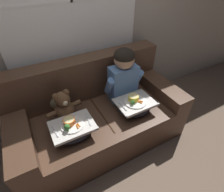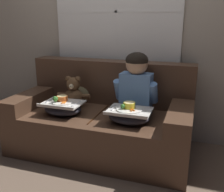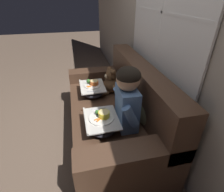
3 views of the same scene
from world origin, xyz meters
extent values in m
plane|color=brown|center=(0.00, 0.00, 0.00)|extent=(14.00, 14.00, 0.00)
cube|color=#A89E8E|center=(0.00, 0.55, 1.30)|extent=(8.00, 0.05, 2.60)
cube|color=white|center=(0.00, 0.51, 1.43)|extent=(1.45, 0.02, 1.30)
cube|color=black|center=(0.00, 0.51, 1.43)|extent=(1.40, 0.01, 1.25)
cube|color=white|center=(0.00, 0.50, 1.43)|extent=(0.02, 0.02, 1.25)
cube|color=white|center=(0.00, 0.50, 1.43)|extent=(1.40, 0.02, 0.02)
cube|color=#4C3323|center=(0.00, 0.00, 0.21)|extent=(1.83, 0.92, 0.43)
cube|color=#4C3323|center=(0.00, 0.35, 0.67)|extent=(1.83, 0.22, 0.48)
cube|color=#4C3323|center=(-0.80, 0.00, 0.51)|extent=(0.22, 0.92, 0.15)
cube|color=#4C3323|center=(0.80, 0.00, 0.51)|extent=(0.22, 0.92, 0.15)
cube|color=#32190A|center=(0.00, -0.02, 0.43)|extent=(0.01, 0.66, 0.01)
ellipsoid|color=tan|center=(0.35, 0.28, 0.59)|extent=(0.34, 0.16, 0.35)
ellipsoid|color=tan|center=(-0.35, 0.28, 0.59)|extent=(0.32, 0.15, 0.33)
cube|color=#5B84BC|center=(0.35, 0.08, 0.64)|extent=(0.31, 0.18, 0.42)
sphere|color=tan|center=(0.35, 0.08, 0.94)|extent=(0.22, 0.22, 0.22)
ellipsoid|color=black|center=(0.35, 0.08, 0.98)|extent=(0.22, 0.22, 0.15)
cylinder|color=#5B84BC|center=(0.17, 0.07, 0.67)|extent=(0.09, 0.17, 0.23)
cylinder|color=#5B84BC|center=(0.53, 0.06, 0.67)|extent=(0.09, 0.17, 0.23)
sphere|color=brown|center=(-0.35, 0.08, 0.53)|extent=(0.20, 0.20, 0.20)
sphere|color=brown|center=(-0.35, 0.08, 0.68)|extent=(0.15, 0.15, 0.15)
sphere|color=brown|center=(-0.40, 0.07, 0.74)|extent=(0.06, 0.06, 0.06)
sphere|color=brown|center=(-0.30, 0.09, 0.74)|extent=(0.06, 0.06, 0.06)
sphere|color=beige|center=(-0.34, 0.02, 0.67)|extent=(0.05, 0.05, 0.05)
sphere|color=black|center=(-0.33, 0.00, 0.68)|extent=(0.02, 0.02, 0.02)
cylinder|color=brown|center=(-0.48, 0.06, 0.55)|extent=(0.11, 0.07, 0.05)
cylinder|color=brown|center=(-0.22, 0.10, 0.55)|extent=(0.11, 0.07, 0.05)
cylinder|color=brown|center=(-0.38, -0.03, 0.46)|extent=(0.07, 0.10, 0.05)
cylinder|color=brown|center=(-0.29, -0.01, 0.46)|extent=(0.07, 0.10, 0.05)
ellipsoid|color=#2D2D38|center=(0.35, -0.17, 0.48)|extent=(0.39, 0.31, 0.11)
cube|color=beige|center=(0.35, -0.17, 0.54)|extent=(0.40, 0.32, 0.01)
cube|color=beige|center=(0.35, -0.32, 0.56)|extent=(0.40, 0.02, 0.02)
cylinder|color=white|center=(0.35, -0.17, 0.56)|extent=(0.24, 0.24, 0.01)
cylinder|color=yellow|center=(0.34, -0.14, 0.59)|extent=(0.11, 0.11, 0.05)
cylinder|color=#E5D189|center=(0.34, -0.14, 0.61)|extent=(0.10, 0.10, 0.01)
sphere|color=#38702D|center=(0.29, -0.20, 0.59)|extent=(0.04, 0.04, 0.04)
cylinder|color=#7A9E56|center=(0.29, -0.20, 0.57)|extent=(0.02, 0.02, 0.02)
cylinder|color=orange|center=(0.37, -0.21, 0.57)|extent=(0.03, 0.06, 0.01)
cylinder|color=orange|center=(0.39, -0.20, 0.57)|extent=(0.05, 0.05, 0.01)
cube|color=silver|center=(0.19, -0.17, 0.55)|extent=(0.02, 0.14, 0.01)
ellipsoid|color=#2D2D38|center=(-0.35, -0.17, 0.48)|extent=(0.38, 0.30, 0.11)
cube|color=beige|center=(-0.35, -0.17, 0.54)|extent=(0.40, 0.31, 0.01)
cube|color=beige|center=(-0.35, -0.32, 0.56)|extent=(0.40, 0.02, 0.02)
cylinder|color=white|center=(-0.35, -0.17, 0.56)|extent=(0.21, 0.21, 0.01)
cylinder|color=orange|center=(-0.36, -0.14, 0.59)|extent=(0.11, 0.11, 0.05)
cylinder|color=#E5D189|center=(-0.36, -0.14, 0.61)|extent=(0.10, 0.10, 0.01)
sphere|color=#38702D|center=(-0.40, -0.21, 0.60)|extent=(0.05, 0.05, 0.05)
cylinder|color=#7A9E56|center=(-0.40, -0.21, 0.57)|extent=(0.02, 0.02, 0.02)
cylinder|color=orange|center=(-0.32, -0.22, 0.57)|extent=(0.01, 0.05, 0.01)
cylinder|color=orange|center=(-0.30, -0.21, 0.57)|extent=(0.02, 0.05, 0.01)
cube|color=silver|center=(-0.50, -0.17, 0.55)|extent=(0.02, 0.14, 0.01)
cube|color=silver|center=(-0.19, -0.17, 0.55)|extent=(0.03, 0.17, 0.01)
camera|label=1|loc=(-0.55, -1.29, 1.76)|focal=28.00mm
camera|label=2|loc=(0.92, -2.38, 1.36)|focal=42.00mm
camera|label=3|loc=(1.67, -0.37, 1.60)|focal=28.00mm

